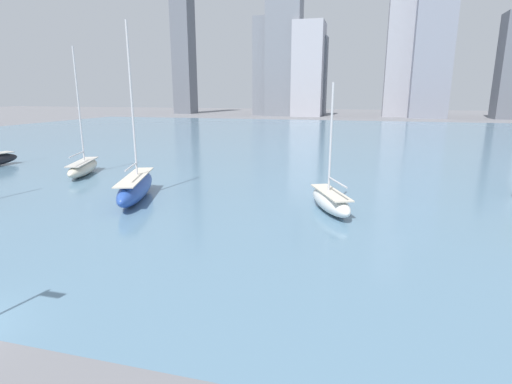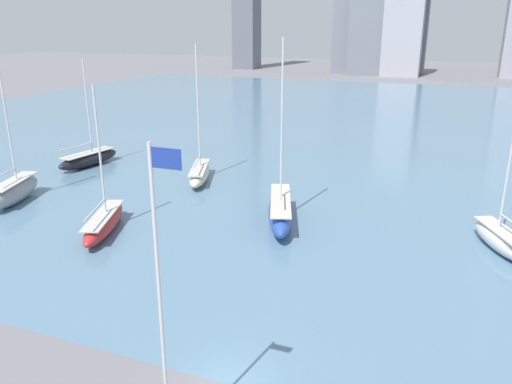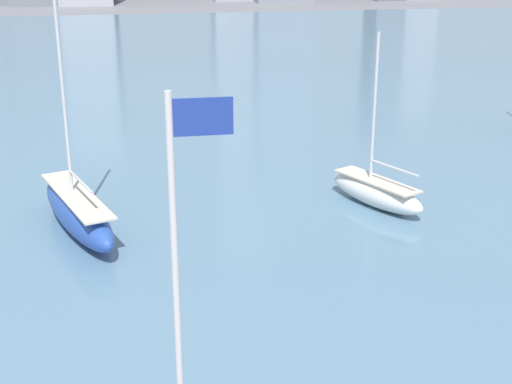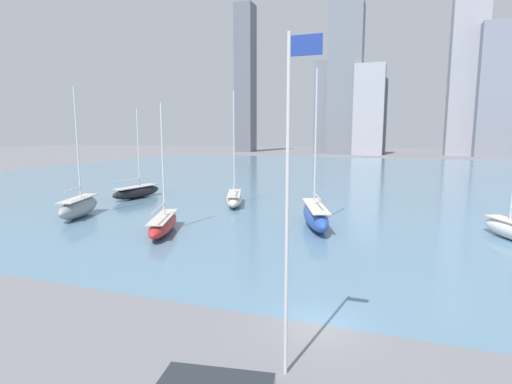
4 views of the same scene
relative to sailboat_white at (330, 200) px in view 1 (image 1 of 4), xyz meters
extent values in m
cube|color=slate|center=(-13.27, 48.52, -0.92)|extent=(180.00, 140.00, 0.00)
cube|color=slate|center=(-83.87, 153.55, 35.17)|extent=(8.84, 9.41, 72.18)
cube|color=slate|center=(-39.74, 148.57, 19.94)|extent=(14.14, 10.75, 41.71)
cube|color=slate|center=(-33.16, 145.02, 31.64)|extent=(14.48, 11.10, 65.12)
cube|color=#A8A8B2|center=(-22.39, 145.21, 18.36)|extent=(12.65, 14.90, 38.57)
cube|color=slate|center=(-19.15, 149.64, 15.65)|extent=(8.10, 7.47, 33.14)
cube|color=#9E9EA8|center=(15.67, 149.74, 35.89)|extent=(13.37, 10.68, 73.62)
cube|color=gray|center=(25.81, 142.55, 24.90)|extent=(14.18, 10.05, 51.64)
cube|color=slate|center=(53.74, 144.43, 18.42)|extent=(7.84, 10.28, 38.68)
ellipsoid|color=white|center=(0.00, 0.00, -0.09)|extent=(4.79, 7.47, 1.65)
cube|color=beige|center=(0.00, 0.00, 0.68)|extent=(3.93, 6.12, 0.10)
cube|color=#2D2D33|center=(0.00, 0.00, -0.55)|extent=(0.70, 1.27, 0.74)
cylinder|color=silver|center=(-0.23, 0.50, 5.08)|extent=(0.18, 0.18, 8.69)
cylinder|color=silver|center=(0.56, -1.22, 1.83)|extent=(1.72, 3.49, 0.14)
ellipsoid|color=#284CA8|center=(-17.52, -0.83, 0.17)|extent=(5.45, 10.93, 2.17)
cube|color=beige|center=(-17.52, -0.83, 1.21)|extent=(4.47, 8.96, 0.10)
cube|color=#2D2D33|center=(-17.52, -0.83, -0.43)|extent=(0.78, 1.90, 0.98)
cylinder|color=silver|center=(-17.78, -0.06, 7.96)|extent=(0.18, 0.18, 13.40)
cylinder|color=silver|center=(-17.13, -1.97, 2.36)|extent=(1.44, 3.85, 0.14)
ellipsoid|color=beige|center=(-29.86, 7.70, -0.10)|extent=(4.95, 9.09, 1.63)
cube|color=#BCB7AD|center=(-29.86, 7.70, 0.66)|extent=(4.06, 7.45, 0.10)
cube|color=#2D2D33|center=(-29.86, 7.70, -0.55)|extent=(0.71, 1.57, 0.73)
cylinder|color=silver|center=(-30.09, 8.33, 7.25)|extent=(0.18, 0.18, 13.08)
cylinder|color=silver|center=(-29.27, 6.12, 1.81)|extent=(1.78, 4.49, 0.14)
camera|label=1|loc=(2.36, -32.21, 8.54)|focal=28.00mm
camera|label=2|loc=(-4.77, -39.47, 15.47)|focal=35.00mm
camera|label=3|loc=(-14.52, -38.48, 14.46)|focal=50.00mm
camera|label=4|loc=(-10.08, -39.92, 8.40)|focal=28.00mm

